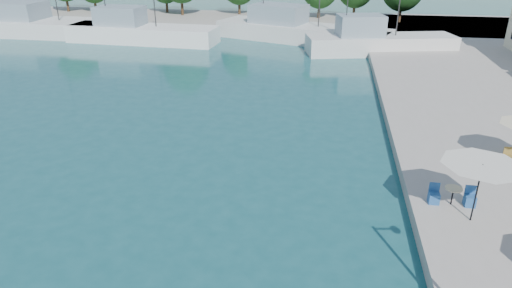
% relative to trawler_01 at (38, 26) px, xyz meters
% --- Properties ---
extents(quay_far, '(90.00, 16.00, 0.60)m').
position_rel_trawler_01_xyz_m(quay_far, '(24.35, 11.28, -0.77)').
color(quay_far, '#A19B92').
rests_on(quay_far, ground).
extents(trawler_01, '(23.01, 6.38, 10.20)m').
position_rel_trawler_01_xyz_m(trawler_01, '(0.00, 0.00, 0.00)').
color(trawler_01, silver).
rests_on(trawler_01, ground).
extents(trawler_02, '(16.85, 5.21, 10.20)m').
position_rel_trawler_01_xyz_m(trawler_02, '(13.55, -2.03, 0.00)').
color(trawler_02, white).
rests_on(trawler_02, ground).
extents(trawler_03, '(20.24, 11.71, 10.20)m').
position_rel_trawler_01_xyz_m(trawler_03, '(30.85, 1.56, 0.00)').
color(trawler_03, silver).
rests_on(trawler_03, ground).
extents(trawler_04, '(15.09, 7.04, 10.20)m').
position_rel_trawler_01_xyz_m(trawler_04, '(39.17, -3.53, 0.00)').
color(trawler_04, silver).
rests_on(trawler_04, ground).
extents(umbrella_white, '(3.03, 3.03, 2.41)m').
position_rel_trawler_01_xyz_m(umbrella_white, '(40.45, -34.43, 1.69)').
color(umbrella_white, black).
rests_on(umbrella_white, quay_right).
extents(cafe_table_02, '(1.82, 0.70, 0.76)m').
position_rel_trawler_01_xyz_m(cafe_table_02, '(39.95, -33.34, -0.18)').
color(cafe_table_02, black).
rests_on(cafe_table_02, quay_right).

